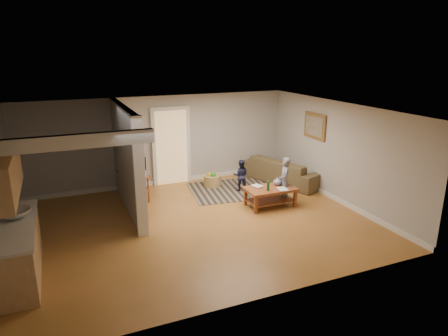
{
  "coord_description": "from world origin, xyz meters",
  "views": [
    {
      "loc": [
        -2.6,
        -7.69,
        3.71
      ],
      "look_at": [
        0.81,
        0.35,
        1.1
      ],
      "focal_mm": 32.0,
      "sensor_mm": 36.0,
      "label": 1
    }
  ],
  "objects_px": {
    "speaker_right": "(128,173)",
    "toy_basket": "(212,180)",
    "coffee_table": "(271,192)",
    "toddler": "(241,190)",
    "speaker_left": "(142,194)",
    "child": "(284,203)",
    "sofa": "(284,182)",
    "tv_console": "(134,176)"
  },
  "relations": [
    {
      "from": "tv_console",
      "to": "coffee_table",
      "type": "bearing_deg",
      "value": -49.98
    },
    {
      "from": "toddler",
      "to": "speaker_left",
      "type": "bearing_deg",
      "value": 37.87
    },
    {
      "from": "speaker_right",
      "to": "toy_basket",
      "type": "distance_m",
      "value": 2.32
    },
    {
      "from": "tv_console",
      "to": "toy_basket",
      "type": "relative_size",
      "value": 2.43
    },
    {
      "from": "sofa",
      "to": "coffee_table",
      "type": "relative_size",
      "value": 1.97
    },
    {
      "from": "toy_basket",
      "to": "speaker_left",
      "type": "bearing_deg",
      "value": -148.63
    },
    {
      "from": "child",
      "to": "coffee_table",
      "type": "bearing_deg",
      "value": -61.02
    },
    {
      "from": "tv_console",
      "to": "child",
      "type": "height_order",
      "value": "tv_console"
    },
    {
      "from": "coffee_table",
      "to": "speaker_left",
      "type": "relative_size",
      "value": 1.09
    },
    {
      "from": "sofa",
      "to": "child",
      "type": "height_order",
      "value": "child"
    },
    {
      "from": "tv_console",
      "to": "speaker_left",
      "type": "xyz_separation_m",
      "value": [
        -0.06,
        -1.23,
        -0.05
      ]
    },
    {
      "from": "coffee_table",
      "to": "toy_basket",
      "type": "xyz_separation_m",
      "value": [
        -0.77,
        1.95,
        -0.2
      ]
    },
    {
      "from": "speaker_left",
      "to": "speaker_right",
      "type": "distance_m",
      "value": 1.75
    },
    {
      "from": "toy_basket",
      "to": "toddler",
      "type": "bearing_deg",
      "value": -48.78
    },
    {
      "from": "tv_console",
      "to": "toddler",
      "type": "xyz_separation_m",
      "value": [
        2.77,
        -0.51,
        -0.62
      ]
    },
    {
      "from": "speaker_left",
      "to": "toddler",
      "type": "distance_m",
      "value": 2.97
    },
    {
      "from": "speaker_left",
      "to": "toy_basket",
      "type": "bearing_deg",
      "value": 54.14
    },
    {
      "from": "sofa",
      "to": "speaker_left",
      "type": "xyz_separation_m",
      "value": [
        -4.3,
        -0.9,
        0.56
      ]
    },
    {
      "from": "sofa",
      "to": "coffee_table",
      "type": "height_order",
      "value": "coffee_table"
    },
    {
      "from": "coffee_table",
      "to": "toddler",
      "type": "height_order",
      "value": "coffee_table"
    },
    {
      "from": "sofa",
      "to": "speaker_right",
      "type": "distance_m",
      "value": 4.42
    },
    {
      "from": "child",
      "to": "toddler",
      "type": "xyz_separation_m",
      "value": [
        -0.6,
        1.26,
        0.0
      ]
    },
    {
      "from": "coffee_table",
      "to": "toy_basket",
      "type": "height_order",
      "value": "coffee_table"
    },
    {
      "from": "toy_basket",
      "to": "toddler",
      "type": "distance_m",
      "value": 0.89
    },
    {
      "from": "toddler",
      "to": "sofa",
      "type": "bearing_deg",
      "value": -149.54
    },
    {
      "from": "tv_console",
      "to": "speaker_left",
      "type": "bearing_deg",
      "value": -111.61
    },
    {
      "from": "tv_console",
      "to": "speaker_right",
      "type": "bearing_deg",
      "value": 78.31
    },
    {
      "from": "toddler",
      "to": "speaker_right",
      "type": "bearing_deg",
      "value": 3.62
    },
    {
      "from": "child",
      "to": "toddler",
      "type": "relative_size",
      "value": 1.36
    },
    {
      "from": "toddler",
      "to": "coffee_table",
      "type": "bearing_deg",
      "value": 122.44
    },
    {
      "from": "toy_basket",
      "to": "child",
      "type": "relative_size",
      "value": 0.4
    },
    {
      "from": "sofa",
      "to": "speaker_right",
      "type": "xyz_separation_m",
      "value": [
        -4.3,
        0.85,
        0.54
      ]
    },
    {
      "from": "toy_basket",
      "to": "coffee_table",
      "type": "bearing_deg",
      "value": -68.3
    },
    {
      "from": "speaker_right",
      "to": "speaker_left",
      "type": "bearing_deg",
      "value": -101.32
    },
    {
      "from": "toy_basket",
      "to": "tv_console",
      "type": "bearing_deg",
      "value": -176.28
    },
    {
      "from": "coffee_table",
      "to": "toddler",
      "type": "relative_size",
      "value": 1.41
    },
    {
      "from": "sofa",
      "to": "toy_basket",
      "type": "height_order",
      "value": "toy_basket"
    },
    {
      "from": "sofa",
      "to": "toy_basket",
      "type": "bearing_deg",
      "value": 57.04
    },
    {
      "from": "speaker_left",
      "to": "toy_basket",
      "type": "xyz_separation_m",
      "value": [
        2.26,
        1.38,
        -0.39
      ]
    },
    {
      "from": "coffee_table",
      "to": "sofa",
      "type": "bearing_deg",
      "value": 49.22
    },
    {
      "from": "speaker_right",
      "to": "child",
      "type": "height_order",
      "value": "speaker_right"
    },
    {
      "from": "sofa",
      "to": "toy_basket",
      "type": "xyz_separation_m",
      "value": [
        -2.04,
        0.48,
        0.17
      ]
    }
  ]
}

